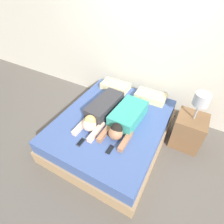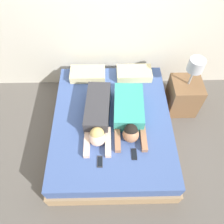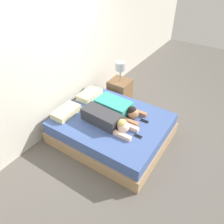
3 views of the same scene
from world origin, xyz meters
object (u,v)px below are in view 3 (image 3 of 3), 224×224
object	(u,v)px
pillow_head_right	(90,94)
person_right	(118,108)
person_left	(107,120)
bed	(112,128)
cell_phone_left	(138,136)
pillow_head_left	(66,112)
cell_phone_right	(144,121)
nightstand	(120,90)

from	to	relation	value
pillow_head_right	person_right	world-z (taller)	person_right
person_left	person_right	bearing A→B (deg)	3.86
person_left	person_right	size ratio (longest dim) A/B	1.08
bed	cell_phone_left	xyz separation A→B (m)	(-0.15, -0.61, 0.24)
pillow_head_left	person_left	bearing A→B (deg)	-78.07
pillow_head_left	cell_phone_left	bearing A→B (deg)	-81.85
pillow_head_right	cell_phone_left	bearing A→B (deg)	-110.08
bed	cell_phone_left	size ratio (longest dim) A/B	13.65
pillow_head_left	person_right	bearing A→B (deg)	-53.17
cell_phone_right	nightstand	bearing A→B (deg)	50.33
nightstand	cell_phone_left	bearing A→B (deg)	-138.52
pillow_head_left	pillow_head_right	distance (m)	0.71
bed	pillow_head_right	xyz separation A→B (m)	(0.35, 0.78, 0.29)
bed	person_left	xyz separation A→B (m)	(-0.19, -0.02, 0.35)
bed	pillow_head_left	bearing A→B (deg)	114.37
pillow_head_left	nightstand	bearing A→B (deg)	-10.29
bed	cell_phone_right	size ratio (longest dim) A/B	13.65
bed	pillow_head_right	world-z (taller)	pillow_head_right
bed	pillow_head_left	size ratio (longest dim) A/B	3.78
pillow_head_left	pillow_head_right	size ratio (longest dim) A/B	1.00
person_right	nightstand	size ratio (longest dim) A/B	0.93
cell_phone_left	nightstand	xyz separation A→B (m)	(1.27, 1.12, -0.14)
bed	person_left	bearing A→B (deg)	-174.69
person_right	cell_phone_left	world-z (taller)	person_right
cell_phone_right	nightstand	world-z (taller)	nightstand
pillow_head_left	nightstand	world-z (taller)	nightstand
pillow_head_right	cell_phone_right	bearing A→B (deg)	-94.31
person_left	nightstand	distance (m)	1.43
pillow_head_left	person_left	size ratio (longest dim) A/B	0.51
bed	pillow_head_right	distance (m)	0.91
person_right	cell_phone_right	distance (m)	0.54
person_left	cell_phone_right	xyz separation A→B (m)	(0.44, -0.51, -0.11)
bed	nightstand	size ratio (longest dim) A/B	1.95
nightstand	person_left	bearing A→B (deg)	-157.80
bed	person_right	xyz separation A→B (m)	(0.22, 0.01, 0.34)
pillow_head_left	bed	bearing A→B (deg)	-65.63
person_left	person_right	world-z (taller)	person_left
cell_phone_left	cell_phone_right	distance (m)	0.42
pillow_head_right	person_left	size ratio (longest dim) A/B	0.51
cell_phone_left	pillow_head_right	bearing A→B (deg)	69.92
pillow_head_left	cell_phone_right	distance (m)	1.44
person_left	pillow_head_left	bearing A→B (deg)	101.93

